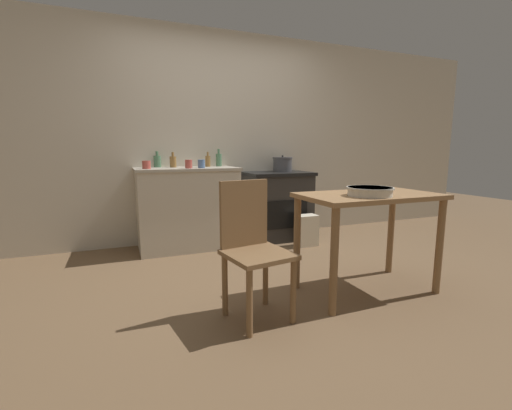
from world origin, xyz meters
TOP-DOWN VIEW (x-y plane):
  - ground_plane at (0.00, 0.00)m, footprint 14.00×14.00m
  - wall_back at (0.00, 1.58)m, footprint 8.00×0.07m
  - counter_cabinet at (-0.49, 1.26)m, footprint 1.13×0.60m
  - stove at (0.65, 1.27)m, footprint 0.82×0.60m
  - work_table at (0.59, -0.52)m, footprint 1.07×0.61m
  - chair at (-0.40, -0.56)m, footprint 0.46×0.46m
  - flour_sack at (0.82, 0.81)m, footprint 0.24×0.17m
  - stock_pot at (0.76, 1.34)m, footprint 0.25×0.25m
  - mixing_bowl_large at (0.50, -0.62)m, footprint 0.34×0.34m
  - bottle_far_left at (-0.78, 1.48)m, footprint 0.08×0.08m
  - bottle_left at (-0.62, 1.37)m, footprint 0.07×0.07m
  - bottle_mid_left at (-0.06, 1.43)m, footprint 0.07×0.07m
  - bottle_center_left at (-0.20, 1.40)m, footprint 0.06×0.06m
  - cup_center at (-0.93, 1.16)m, footprint 0.09×0.09m
  - cup_center_right at (-0.35, 1.13)m, footprint 0.08×0.08m
  - cup_mid_right at (-0.49, 1.09)m, footprint 0.08×0.08m

SIDE VIEW (x-z plane):
  - ground_plane at x=0.00m, z-range 0.00..0.00m
  - flour_sack at x=0.82m, z-range 0.00..0.37m
  - stove at x=0.65m, z-range 0.00..0.85m
  - counter_cabinet at x=-0.49m, z-range 0.00..0.93m
  - chair at x=-0.40m, z-range 0.03..0.95m
  - work_table at x=0.59m, z-range 0.26..1.05m
  - mixing_bowl_large at x=0.50m, z-range 0.79..0.86m
  - stock_pot at x=0.76m, z-range 0.84..1.05m
  - cup_center at x=-0.93m, z-range 0.93..1.01m
  - cup_center_right at x=-0.35m, z-range 0.93..1.02m
  - cup_mid_right at x=-0.49m, z-range 0.93..1.02m
  - bottle_left at x=-0.62m, z-range 0.91..1.08m
  - bottle_center_left at x=-0.20m, z-range 0.91..1.08m
  - bottle_far_left at x=-0.78m, z-range 0.91..1.09m
  - bottle_mid_left at x=-0.06m, z-range 0.90..1.11m
  - wall_back at x=0.00m, z-range 0.00..2.55m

